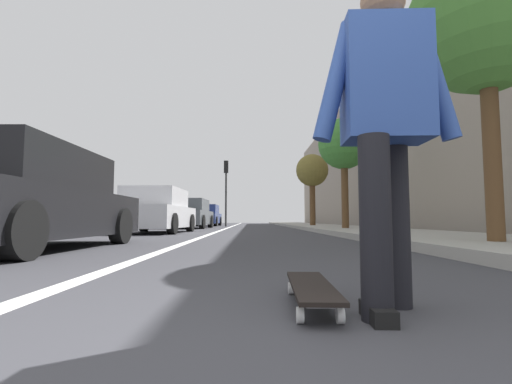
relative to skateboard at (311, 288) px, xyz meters
The scene contains 14 objects.
ground_plane 8.72m from the skateboard, ahead, with size 80.00×80.00×0.00m, color #38383D.
lane_stripe_white 18.78m from the skateboard, ahead, with size 52.00×0.16×0.01m, color silver.
sidewalk_curb 17.08m from the skateboard, 11.90° to the right, with size 52.00×3.20×0.14m, color #9E9B93.
building_facade 22.14m from the skateboard, 17.81° to the right, with size 40.00×1.20×8.43m, color gray.
skateboard is the anchor object (origin of this frame).
skater_person 0.92m from the skateboard, 113.31° to the right, with size 0.45×0.72×1.64m.
parked_car_near 4.96m from the skateboard, 46.24° to the left, with size 4.52×1.92×1.49m.
parked_car_mid 10.90m from the skateboard, 18.70° to the left, with size 4.22×2.08×1.48m.
parked_car_far 17.17m from the skateboard, 11.53° to the left, with size 4.37×2.00×1.50m.
parked_car_end 24.04m from the skateboard, ahead, with size 4.48×2.01×1.49m.
traffic_light 21.94m from the skateboard, ahead, with size 0.33×0.28×4.32m.
street_tree_near 5.50m from the skateboard, 44.80° to the right, with size 2.17×2.17×4.47m.
street_tree_mid 12.01m from the skateboard, 15.61° to the right, with size 1.89×1.89×4.19m.
street_tree_far 18.61m from the skateboard, ahead, with size 1.81×1.81×4.11m.
Camera 1 is at (-0.57, 0.08, 0.44)m, focal length 25.23 mm.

